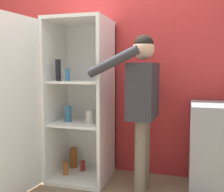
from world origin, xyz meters
TOP-DOWN VIEW (x-y plane):
  - wall_back at (0.00, 0.98)m, footprint 7.00×0.06m
  - refrigerator at (-0.33, 0.53)m, footprint 0.79×1.25m
  - person at (0.48, 0.46)m, footprint 0.63×0.58m

SIDE VIEW (x-z plane):
  - refrigerator at x=-0.33m, z-range -0.01..1.77m
  - person at x=0.48m, z-range 0.20..1.77m
  - wall_back at x=0.00m, z-range 0.00..2.55m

